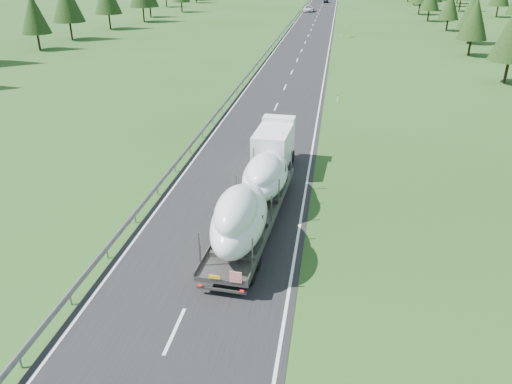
# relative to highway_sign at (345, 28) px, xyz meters

# --- Properties ---
(ground) EXTENTS (400.00, 400.00, 0.00)m
(ground) POSITION_rel_highway_sign_xyz_m (-7.20, -80.00, -1.81)
(ground) COLOR #214416
(ground) RESTS_ON ground
(road_surface) EXTENTS (10.00, 400.00, 0.02)m
(road_surface) POSITION_rel_highway_sign_xyz_m (-7.20, 20.00, -1.80)
(road_surface) COLOR black
(road_surface) RESTS_ON ground
(guardrail) EXTENTS (0.10, 400.00, 0.76)m
(guardrail) POSITION_rel_highway_sign_xyz_m (-12.50, 19.94, -1.21)
(guardrail) COLOR slate
(guardrail) RESTS_ON ground
(marker_posts) EXTENTS (0.13, 350.08, 1.00)m
(marker_posts) POSITION_rel_highway_sign_xyz_m (-0.70, 75.00, -1.27)
(marker_posts) COLOR silver
(marker_posts) RESTS_ON ground
(highway_sign) EXTENTS (0.08, 0.90, 2.60)m
(highway_sign) POSITION_rel_highway_sign_xyz_m (0.00, 0.00, 0.00)
(highway_sign) COLOR slate
(highway_sign) RESTS_ON ground
(boat_truck) EXTENTS (3.49, 18.98, 4.29)m
(boat_truck) POSITION_rel_highway_sign_xyz_m (-5.30, -78.03, 0.38)
(boat_truck) COLOR white
(boat_truck) RESTS_ON ground
(distant_van) EXTENTS (3.04, 6.18, 1.69)m
(distant_van) POSITION_rel_highway_sign_xyz_m (-10.23, 49.98, -0.96)
(distant_van) COLOR silver
(distant_van) RESTS_ON ground
(distant_car_dark) EXTENTS (2.17, 4.74, 1.58)m
(distant_car_dark) POSITION_rel_highway_sign_xyz_m (-6.38, 82.73, -1.02)
(distant_car_dark) COLOR black
(distant_car_dark) RESTS_ON ground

